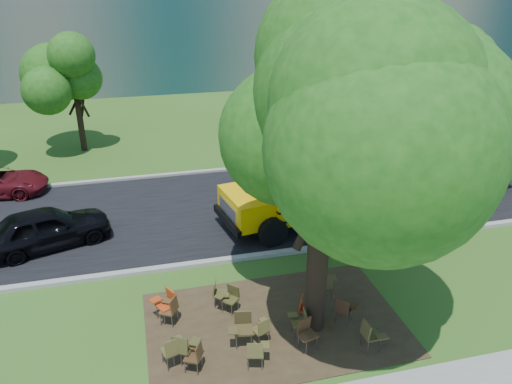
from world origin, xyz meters
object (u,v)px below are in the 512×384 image
object	(u,v)px
chair_14	(230,296)
chair_9	(167,301)
chair_5	(306,332)
chair_11	(262,328)
main_tree	(325,134)
school_bus	(390,161)
chair_3	(242,326)
chair_6	(301,320)
chair_8	(170,308)
chair_2	(195,354)
chair_10	(219,291)
chair_7	(344,308)
chair_1	(183,347)
chair_15	(370,333)
chair_13	(326,283)
black_car	(46,228)
chair_12	(305,307)
chair_4	(256,351)
chair_0	(173,349)

from	to	relation	value
chair_14	chair_9	bearing A→B (deg)	42.93
chair_5	chair_11	distance (m)	1.14
main_tree	school_bus	size ratio (longest dim) A/B	0.69
school_bus	chair_3	xyz separation A→B (m)	(-7.80, -7.03, -1.25)
chair_6	chair_8	xyz separation A→B (m)	(-3.32, 1.30, 0.05)
chair_11	chair_2	bearing A→B (deg)	174.65
chair_9	chair_10	xyz separation A→B (m)	(1.50, 0.22, -0.07)
chair_7	chair_1	bearing A→B (deg)	-131.61
chair_6	chair_15	world-z (taller)	chair_15
chair_13	black_car	size ratio (longest dim) A/B	0.22
chair_3	chair_9	world-z (taller)	chair_3
chair_1	chair_9	world-z (taller)	chair_9
chair_6	black_car	size ratio (longest dim) A/B	0.19
chair_6	chair_11	bearing A→B (deg)	99.70
chair_3	chair_5	size ratio (longest dim) A/B	1.12
chair_7	chair_10	size ratio (longest dim) A/B	1.01
chair_1	chair_14	world-z (taller)	chair_1
school_bus	chair_10	distance (m)	9.77
chair_2	chair_8	distance (m)	1.96
main_tree	chair_10	size ratio (longest dim) A/B	11.01
chair_2	chair_15	bearing A→B (deg)	-68.18
chair_8	chair_12	bearing A→B (deg)	-71.56
chair_9	chair_11	size ratio (longest dim) A/B	1.18
chair_5	chair_4	bearing A→B (deg)	-2.23
chair_14	chair_4	bearing A→B (deg)	139.92
chair_11	chair_15	world-z (taller)	chair_15
chair_8	chair_11	world-z (taller)	chair_8
chair_0	black_car	xyz separation A→B (m)	(-3.72, 6.98, 0.18)
chair_11	main_tree	bearing A→B (deg)	-10.62
chair_3	chair_10	world-z (taller)	chair_3
chair_3	chair_10	size ratio (longest dim) A/B	1.16
chair_15	chair_6	bearing A→B (deg)	-126.86
chair_2	chair_15	distance (m)	4.44
chair_12	chair_14	distance (m)	2.13
chair_7	chair_9	distance (m)	4.91
main_tree	chair_12	distance (m)	5.06
chair_13	black_car	xyz separation A→B (m)	(-8.36, 5.31, 0.16)
chair_1	chair_14	distance (m)	2.39
chair_4	chair_15	size ratio (longest dim) A/B	0.96
chair_11	chair_0	bearing A→B (deg)	164.90
chair_6	chair_7	bearing A→B (deg)	-77.63
chair_4	chair_13	size ratio (longest dim) A/B	0.93
chair_4	chair_14	world-z (taller)	chair_4
chair_8	black_car	size ratio (longest dim) A/B	0.20
chair_0	chair_15	size ratio (longest dim) A/B	1.00
chair_6	chair_7	distance (m)	1.32
main_tree	chair_14	world-z (taller)	main_tree
chair_2	chair_6	distance (m)	2.97
chair_3	chair_12	size ratio (longest dim) A/B	1.22
chair_14	chair_8	bearing A→B (deg)	50.96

